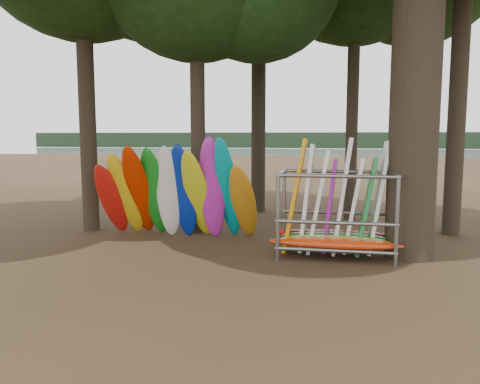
# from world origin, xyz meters

# --- Properties ---
(ground) EXTENTS (120.00, 120.00, 0.00)m
(ground) POSITION_xyz_m (0.00, 0.00, 0.00)
(ground) COLOR #47331E
(ground) RESTS_ON ground
(lake) EXTENTS (160.00, 160.00, 0.00)m
(lake) POSITION_xyz_m (0.00, 60.00, 0.00)
(lake) COLOR gray
(lake) RESTS_ON ground
(far_shore) EXTENTS (160.00, 4.00, 4.00)m
(far_shore) POSITION_xyz_m (0.00, 110.00, 2.00)
(far_shore) COLOR black
(far_shore) RESTS_ON ground
(kayak_row) EXTENTS (4.71, 2.18, 3.07)m
(kayak_row) POSITION_xyz_m (-2.08, 1.67, 1.30)
(kayak_row) COLOR red
(kayak_row) RESTS_ON ground
(storage_rack) EXTENTS (3.15, 1.57, 2.89)m
(storage_rack) POSITION_xyz_m (2.40, 0.53, 0.98)
(storage_rack) COLOR slate
(storage_rack) RESTS_ON ground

